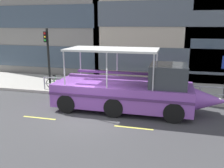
{
  "coord_description": "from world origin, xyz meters",
  "views": [
    {
      "loc": [
        3.97,
        -11.12,
        4.58
      ],
      "look_at": [
        0.69,
        1.68,
        1.3
      ],
      "focal_mm": 38.59,
      "sensor_mm": 36.0,
      "label": 1
    }
  ],
  "objects_px": {
    "leaned_bicycle": "(57,84)",
    "traffic_light_pole": "(48,53)",
    "duck_tour_boat": "(132,91)",
    "pedestrian_near_bow": "(176,81)"
  },
  "relations": [
    {
      "from": "traffic_light_pole",
      "to": "pedestrian_near_bow",
      "type": "bearing_deg",
      "value": 2.84
    },
    {
      "from": "traffic_light_pole",
      "to": "duck_tour_boat",
      "type": "height_order",
      "value": "traffic_light_pole"
    },
    {
      "from": "duck_tour_boat",
      "to": "pedestrian_near_bow",
      "type": "relative_size",
      "value": 5.99
    },
    {
      "from": "leaned_bicycle",
      "to": "duck_tour_boat",
      "type": "height_order",
      "value": "duck_tour_boat"
    },
    {
      "from": "traffic_light_pole",
      "to": "leaned_bicycle",
      "type": "distance_m",
      "value": 2.22
    },
    {
      "from": "leaned_bicycle",
      "to": "traffic_light_pole",
      "type": "bearing_deg",
      "value": 173.42
    },
    {
      "from": "leaned_bicycle",
      "to": "pedestrian_near_bow",
      "type": "height_order",
      "value": "pedestrian_near_bow"
    },
    {
      "from": "leaned_bicycle",
      "to": "duck_tour_boat",
      "type": "relative_size",
      "value": 0.19
    },
    {
      "from": "traffic_light_pole",
      "to": "duck_tour_boat",
      "type": "relative_size",
      "value": 0.45
    },
    {
      "from": "pedestrian_near_bow",
      "to": "duck_tour_boat",
      "type": "bearing_deg",
      "value": -126.47
    }
  ]
}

